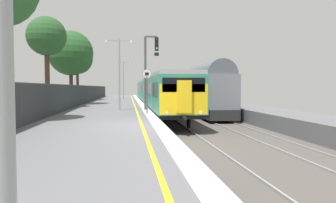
{
  "coord_description": "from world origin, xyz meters",
  "views": [
    {
      "loc": [
        -0.94,
        -13.92,
        1.68
      ],
      "look_at": [
        1.2,
        2.96,
        0.92
      ],
      "focal_mm": 33.65,
      "sensor_mm": 36.0,
      "label": 1
    }
  ],
  "objects": [
    {
      "name": "freight_train_adjacent_track",
      "position": [
        6.1,
        36.44,
        1.62
      ],
      "size": [
        2.6,
        56.41,
        4.78
      ],
      "color": "#232326",
      "rests_on": "ground"
    },
    {
      "name": "background_tree_centre",
      "position": [
        -6.53,
        18.39,
        4.92
      ],
      "size": [
        4.43,
        4.43,
        7.3
      ],
      "color": "#473323",
      "rests_on": "ground"
    },
    {
      "name": "signal_gantry",
      "position": [
        0.6,
        9.76,
        3.44
      ],
      "size": [
        1.1,
        0.24,
        5.54
      ],
      "color": "#47474C",
      "rests_on": "ground"
    },
    {
      "name": "platform_lamp_mid",
      "position": [
        -1.58,
        9.44,
        3.1
      ],
      "size": [
        2.0,
        0.2,
        5.2
      ],
      "color": "#93999E",
      "rests_on": "ground"
    },
    {
      "name": "background_tree_back",
      "position": [
        -7.45,
        12.94,
        5.71
      ],
      "size": [
        3.19,
        3.19,
        7.47
      ],
      "color": "#473323",
      "rests_on": "ground"
    },
    {
      "name": "background_tree_left",
      "position": [
        -7.35,
        27.87,
        5.25
      ],
      "size": [
        3.97,
        3.97,
        7.38
      ],
      "color": "#473323",
      "rests_on": "ground"
    },
    {
      "name": "commuter_train_at_platform",
      "position": [
        2.1,
        22.77,
        1.27
      ],
      "size": [
        2.83,
        39.84,
        3.81
      ],
      "color": "#2D846B",
      "rests_on": "ground"
    },
    {
      "name": "speed_limit_sign",
      "position": [
        0.25,
        6.15,
        1.81
      ],
      "size": [
        0.59,
        0.08,
        2.84
      ],
      "color": "#59595B",
      "rests_on": "ground"
    },
    {
      "name": "platform_lamp_far",
      "position": [
        -1.58,
        31.14,
        3.17
      ],
      "size": [
        2.0,
        0.2,
        5.34
      ],
      "color": "#93999E",
      "rests_on": "ground"
    },
    {
      "name": "ground",
      "position": [
        2.64,
        0.0,
        -0.61
      ],
      "size": [
        17.4,
        110.0,
        1.21
      ],
      "color": "slate"
    },
    {
      "name": "platform_back_fence",
      "position": [
        -5.45,
        0.0,
        0.99
      ],
      "size": [
        0.07,
        99.0,
        1.9
      ],
      "color": "#282B2D",
      "rests_on": "ground"
    }
  ]
}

